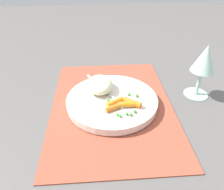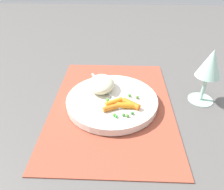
{
  "view_description": "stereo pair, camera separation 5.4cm",
  "coord_description": "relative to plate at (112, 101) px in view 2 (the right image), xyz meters",
  "views": [
    {
      "loc": [
        0.48,
        -0.04,
        0.38
      ],
      "look_at": [
        0.0,
        0.0,
        0.04
      ],
      "focal_mm": 35.02,
      "sensor_mm": 36.0,
      "label": 1
    },
    {
      "loc": [
        0.48,
        0.02,
        0.38
      ],
      "look_at": [
        0.0,
        0.0,
        0.04
      ],
      "focal_mm": 35.02,
      "sensor_mm": 36.0,
      "label": 2
    }
  ],
  "objects": [
    {
      "name": "carrot_portion",
      "position": [
        0.04,
        0.03,
        0.02
      ],
      "size": [
        0.06,
        0.1,
        0.02
      ],
      "color": "orange",
      "rests_on": "plate"
    },
    {
      "name": "rice_mound",
      "position": [
        -0.04,
        -0.03,
        0.03
      ],
      "size": [
        0.09,
        0.07,
        0.04
      ],
      "primitive_type": "ellipsoid",
      "color": "beige",
      "rests_on": "plate"
    },
    {
      "name": "wine_glass",
      "position": [
        -0.04,
        0.26,
        0.09
      ],
      "size": [
        0.07,
        0.07,
        0.16
      ],
      "color": "#B2E0CC",
      "rests_on": "ground_plane"
    },
    {
      "name": "fork",
      "position": [
        -0.02,
        -0.01,
        0.01
      ],
      "size": [
        0.18,
        0.1,
        0.01
      ],
      "color": "silver",
      "rests_on": "plate"
    },
    {
      "name": "pea_scatter",
      "position": [
        0.04,
        0.03,
        0.01
      ],
      "size": [
        0.1,
        0.09,
        0.01
      ],
      "color": "#56A540",
      "rests_on": "plate"
    },
    {
      "name": "ground_plane",
      "position": [
        0.0,
        0.0,
        -0.02
      ],
      "size": [
        2.4,
        2.4,
        0.0
      ],
      "primitive_type": "plane",
      "color": "#565451"
    },
    {
      "name": "plate",
      "position": [
        0.0,
        0.0,
        0.0
      ],
      "size": [
        0.25,
        0.25,
        0.02
      ],
      "primitive_type": "cylinder",
      "color": "silver",
      "rests_on": "placemat"
    },
    {
      "name": "placemat",
      "position": [
        0.0,
        0.0,
        -0.01
      ],
      "size": [
        0.47,
        0.33,
        0.01
      ],
      "primitive_type": "cube",
      "color": "#9E4733",
      "rests_on": "ground_plane"
    }
  ]
}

